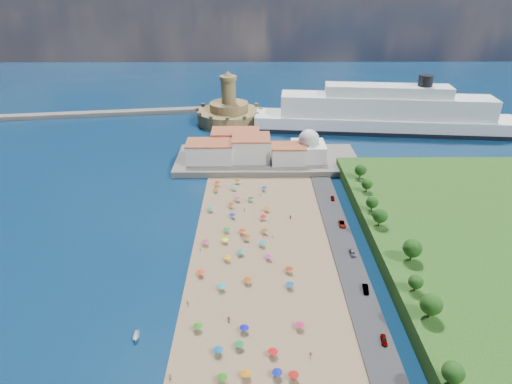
{
  "coord_description": "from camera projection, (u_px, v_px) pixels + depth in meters",
  "views": [
    {
      "loc": [
        2.74,
        -124.52,
        84.23
      ],
      "look_at": [
        4.0,
        25.0,
        8.0
      ],
      "focal_mm": 30.0,
      "sensor_mm": 36.0,
      "label": 1
    }
  ],
  "objects": [
    {
      "name": "parked_cars",
      "position": [
        351.0,
        249.0,
        144.75
      ],
      "size": [
        2.51,
        81.12,
        1.42
      ],
      "color": "gray",
      "rests_on": "promenade"
    },
    {
      "name": "hillside_trees",
      "position": [
        395.0,
        237.0,
        135.68
      ],
      "size": [
        11.48,
        108.54,
        7.42
      ],
      "color": "#382314",
      "rests_on": "hillside"
    },
    {
      "name": "fortress",
      "position": [
        229.0,
        113.0,
        268.98
      ],
      "size": [
        40.0,
        40.0,
        32.4
      ],
      "color": "olive",
      "rests_on": "ground"
    },
    {
      "name": "moored_boats",
      "position": [
        115.0,
        372.0,
        100.54
      ],
      "size": [
        5.97,
        23.86,
        1.58
      ],
      "color": "white",
      "rests_on": "ground"
    },
    {
      "name": "cruise_ship",
      "position": [
        384.0,
        115.0,
        253.37
      ],
      "size": [
        155.36,
        38.64,
        33.62
      ],
      "color": "black",
      "rests_on": "ground"
    },
    {
      "name": "domed_building",
      "position": [
        308.0,
        147.0,
        208.57
      ],
      "size": [
        16.0,
        16.0,
        15.0
      ],
      "color": "silver",
      "rests_on": "terrace"
    },
    {
      "name": "terrace",
      "position": [
        267.0,
        160.0,
        213.6
      ],
      "size": [
        90.0,
        36.0,
        3.0
      ],
      "primitive_type": "cube",
      "color": "#59544C",
      "rests_on": "ground"
    },
    {
      "name": "breakwater",
      "position": [
        83.0,
        114.0,
        284.05
      ],
      "size": [
        199.03,
        34.77,
        2.6
      ],
      "primitive_type": "cube",
      "rotation": [
        0.0,
        0.0,
        0.14
      ],
      "color": "#59544C",
      "rests_on": "ground"
    },
    {
      "name": "jetty",
      "position": [
        227.0,
        137.0,
        244.75
      ],
      "size": [
        18.0,
        70.0,
        2.4
      ],
      "primitive_type": "cube",
      "color": "#59544C",
      "rests_on": "ground"
    },
    {
      "name": "waterfront_buildings",
      "position": [
        241.0,
        148.0,
        211.17
      ],
      "size": [
        57.0,
        29.0,
        11.0
      ],
      "color": "silver",
      "rests_on": "terrace"
    },
    {
      "name": "beachgoers",
      "position": [
        240.0,
        248.0,
        145.42
      ],
      "size": [
        36.08,
        96.38,
        1.89
      ],
      "color": "tan",
      "rests_on": "beach"
    },
    {
      "name": "beach_parasols",
      "position": [
        241.0,
        254.0,
        140.61
      ],
      "size": [
        31.68,
        117.35,
        2.2
      ],
      "color": "gray",
      "rests_on": "beach"
    },
    {
      "name": "ground",
      "position": [
        245.0,
        245.0,
        149.17
      ],
      "size": [
        700.0,
        700.0,
        0.0
      ],
      "primitive_type": "plane",
      "color": "#071938",
      "rests_on": "ground"
    }
  ]
}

